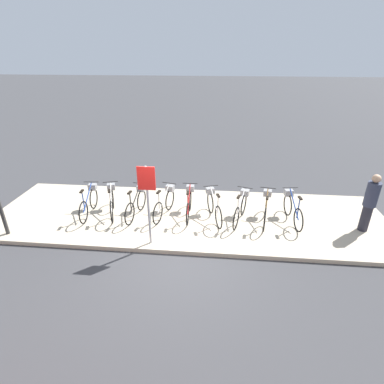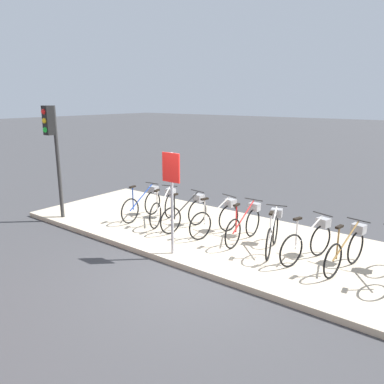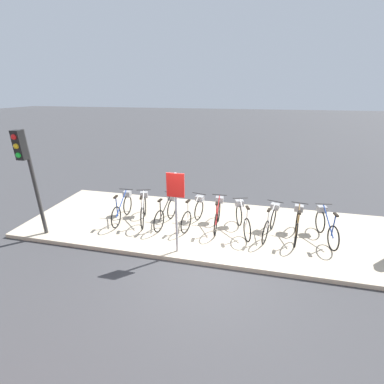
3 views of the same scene
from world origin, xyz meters
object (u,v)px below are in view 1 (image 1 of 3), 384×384
object	(u,v)px
parked_bicycle_5	(214,205)
parked_bicycle_0	(89,201)
sign_post	(147,193)
parked_bicycle_8	(292,208)
parked_bicycle_6	(241,207)
parked_bicycle_1	(112,201)
pedestrian	(370,202)
parked_bicycle_7	(266,208)
parked_bicycle_2	(137,202)
parked_bicycle_3	(165,202)
parked_bicycle_4	(189,202)

from	to	relation	value
parked_bicycle_5	parked_bicycle_0	bearing A→B (deg)	-178.88
parked_bicycle_0	sign_post	world-z (taller)	sign_post
parked_bicycle_8	parked_bicycle_6	bearing A→B (deg)	-176.17
parked_bicycle_5	parked_bicycle_1	bearing A→B (deg)	179.89
parked_bicycle_5	pedestrian	xyz separation A→B (m)	(4.26, -0.26, 0.46)
parked_bicycle_0	parked_bicycle_7	size ratio (longest dim) A/B	1.01
parked_bicycle_1	parked_bicycle_2	size ratio (longest dim) A/B	0.97
parked_bicycle_3	parked_bicycle_4	xyz separation A→B (m)	(0.74, 0.03, 0.00)
parked_bicycle_2	parked_bicycle_6	world-z (taller)	same
parked_bicycle_5	parked_bicycle_6	xyz separation A→B (m)	(0.81, -0.02, 0.00)
parked_bicycle_4	parked_bicycle_7	bearing A→B (deg)	-2.70
parked_bicycle_3	parked_bicycle_6	world-z (taller)	same
parked_bicycle_0	parked_bicycle_4	size ratio (longest dim) A/B	1.00
parked_bicycle_4	parked_bicycle_6	distance (m)	1.57
parked_bicycle_8	pedestrian	size ratio (longest dim) A/B	0.94
parked_bicycle_1	parked_bicycle_3	bearing A→B (deg)	2.46
parked_bicycle_5	parked_bicycle_6	world-z (taller)	same
parked_bicycle_6	parked_bicycle_8	distance (m)	1.50
parked_bicycle_4	parked_bicycle_6	xyz separation A→B (m)	(1.56, -0.13, 0.00)
parked_bicycle_5	parked_bicycle_8	xyz separation A→B (m)	(2.31, 0.08, 0.00)
pedestrian	parked_bicycle_0	bearing A→B (deg)	178.68
parked_bicycle_6	parked_bicycle_7	world-z (taller)	same
parked_bicycle_2	parked_bicycle_5	bearing A→B (deg)	0.73
parked_bicycle_4	parked_bicycle_8	world-z (taller)	same
parked_bicycle_8	pedestrian	bearing A→B (deg)	-9.93
parked_bicycle_2	parked_bicycle_5	world-z (taller)	same
pedestrian	parked_bicycle_3	bearing A→B (deg)	176.62
parked_bicycle_6	sign_post	distance (m)	3.01
parked_bicycle_1	parked_bicycle_7	world-z (taller)	same
parked_bicycle_0	pedestrian	world-z (taller)	pedestrian
parked_bicycle_2	sign_post	distance (m)	1.92
parked_bicycle_4	parked_bicycle_5	distance (m)	0.75
parked_bicycle_2	sign_post	xyz separation A→B (m)	(0.73, -1.44, 1.04)
parked_bicycle_0	pedestrian	xyz separation A→B (m)	(8.08, -0.19, 0.46)
parked_bicycle_2	pedestrian	distance (m)	6.61
parked_bicycle_1	parked_bicycle_5	world-z (taller)	same
parked_bicycle_1	parked_bicycle_7	xyz separation A→B (m)	(4.68, -0.00, 0.00)
parked_bicycle_2	parked_bicycle_4	distance (m)	1.60
parked_bicycle_4	sign_post	bearing A→B (deg)	-118.54
parked_bicycle_5	parked_bicycle_8	size ratio (longest dim) A/B	0.97
parked_bicycle_5	parked_bicycle_8	world-z (taller)	same
parked_bicycle_1	parked_bicycle_6	xyz separation A→B (m)	(3.95, -0.03, 0.00)
sign_post	pedestrian	bearing A→B (deg)	11.65
parked_bicycle_6	pedestrian	distance (m)	3.48
parked_bicycle_0	parked_bicycle_2	size ratio (longest dim) A/B	1.00
parked_bicycle_2	parked_bicycle_7	distance (m)	3.88
parked_bicycle_3	parked_bicycle_5	xyz separation A→B (m)	(1.48, -0.08, 0.00)
parked_bicycle_3	sign_post	distance (m)	1.87
parked_bicycle_6	parked_bicycle_7	size ratio (longest dim) A/B	0.98
parked_bicycle_3	pedestrian	size ratio (longest dim) A/B	0.93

